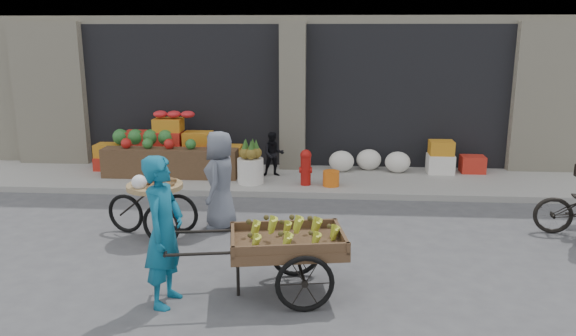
# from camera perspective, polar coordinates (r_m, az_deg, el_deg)

# --- Properties ---
(ground) EXTENTS (80.00, 80.00, 0.00)m
(ground) POSITION_cam_1_polar(r_m,az_deg,el_deg) (7.81, -1.90, -9.48)
(ground) COLOR #424244
(ground) RESTS_ON ground
(sidewalk) EXTENTS (18.00, 2.20, 0.12)m
(sidewalk) POSITION_cam_1_polar(r_m,az_deg,el_deg) (11.65, 0.19, -1.24)
(sidewalk) COLOR gray
(sidewalk) RESTS_ON ground
(building) EXTENTS (14.00, 6.45, 7.00)m
(building) POSITION_cam_1_polar(r_m,az_deg,el_deg) (15.19, 1.25, 14.88)
(building) COLOR beige
(building) RESTS_ON ground
(fruit_display) EXTENTS (3.10, 1.12, 1.24)m
(fruit_display) POSITION_cam_1_polar(r_m,az_deg,el_deg) (12.20, -11.44, 2.12)
(fruit_display) COLOR red
(fruit_display) RESTS_ON sidewalk
(pineapple_bin) EXTENTS (0.52, 0.52, 0.50)m
(pineapple_bin) POSITION_cam_1_polar(r_m,az_deg,el_deg) (11.17, -3.83, -0.29)
(pineapple_bin) COLOR silver
(pineapple_bin) RESTS_ON sidewalk
(fire_hydrant) EXTENTS (0.22, 0.22, 0.71)m
(fire_hydrant) POSITION_cam_1_polar(r_m,az_deg,el_deg) (10.99, 1.81, 0.22)
(fire_hydrant) COLOR #A5140F
(fire_hydrant) RESTS_ON sidewalk
(orange_bucket) EXTENTS (0.32, 0.32, 0.30)m
(orange_bucket) POSITION_cam_1_polar(r_m,az_deg,el_deg) (11.00, 4.40, -1.07)
(orange_bucket) COLOR orange
(orange_bucket) RESTS_ON sidewalk
(right_bay_goods) EXTENTS (3.35, 0.60, 0.70)m
(right_bay_goods) POSITION_cam_1_polar(r_m,az_deg,el_deg) (12.27, 12.66, 0.86)
(right_bay_goods) COLOR silver
(right_bay_goods) RESTS_ON sidewalk
(seated_person) EXTENTS (0.51, 0.43, 0.93)m
(seated_person) POSITION_cam_1_polar(r_m,az_deg,el_deg) (11.66, -1.49, 1.42)
(seated_person) COLOR black
(seated_person) RESTS_ON sidewalk
(banana_cart) EXTENTS (2.40, 1.29, 0.95)m
(banana_cart) POSITION_cam_1_polar(r_m,az_deg,el_deg) (6.66, -0.49, -7.26)
(banana_cart) COLOR brown
(banana_cart) RESTS_ON ground
(vendor_woman) EXTENTS (0.50, 0.69, 1.76)m
(vendor_woman) POSITION_cam_1_polar(r_m,az_deg,el_deg) (6.53, -12.50, -6.30)
(vendor_woman) COLOR #105D7D
(vendor_woman) RESTS_ON ground
(tricycle_cart) EXTENTS (1.46, 1.02, 0.95)m
(tricycle_cart) POSITION_cam_1_polar(r_m,az_deg,el_deg) (8.76, -13.35, -3.29)
(tricycle_cart) COLOR #9E7F51
(tricycle_cart) RESTS_ON ground
(vendor_grey) EXTENTS (0.57, 0.81, 1.57)m
(vendor_grey) POSITION_cam_1_polar(r_m,az_deg,el_deg) (8.90, -6.90, -1.25)
(vendor_grey) COLOR slate
(vendor_grey) RESTS_ON ground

